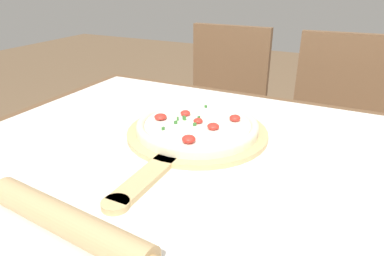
{
  "coord_description": "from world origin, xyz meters",
  "views": [
    {
      "loc": [
        0.28,
        -0.6,
        1.12
      ],
      "look_at": [
        -0.04,
        0.06,
        0.79
      ],
      "focal_mm": 32.0,
      "sensor_mm": 36.0,
      "label": 1
    }
  ],
  "objects_px": {
    "chair_right": "(335,127)",
    "chair_left": "(222,108)",
    "pizza": "(197,125)",
    "rolling_pin": "(67,221)",
    "pizza_peel": "(194,136)"
  },
  "relations": [
    {
      "from": "chair_right",
      "to": "chair_left",
      "type": "bearing_deg",
      "value": 176.24
    },
    {
      "from": "pizza",
      "to": "chair_left",
      "type": "height_order",
      "value": "chair_left"
    },
    {
      "from": "pizza",
      "to": "rolling_pin",
      "type": "distance_m",
      "value": 0.41
    },
    {
      "from": "chair_left",
      "to": "pizza_peel",
      "type": "bearing_deg",
      "value": -73.97
    },
    {
      "from": "chair_left",
      "to": "rolling_pin",
      "type": "bearing_deg",
      "value": -80.28
    },
    {
      "from": "rolling_pin",
      "to": "pizza",
      "type": "bearing_deg",
      "value": 86.76
    },
    {
      "from": "pizza_peel",
      "to": "chair_right",
      "type": "bearing_deg",
      "value": 69.98
    },
    {
      "from": "pizza",
      "to": "pizza_peel",
      "type": "bearing_deg",
      "value": -90.07
    },
    {
      "from": "pizza",
      "to": "rolling_pin",
      "type": "relative_size",
      "value": 0.73
    },
    {
      "from": "pizza_peel",
      "to": "chair_right",
      "type": "relative_size",
      "value": 0.57
    },
    {
      "from": "pizza",
      "to": "rolling_pin",
      "type": "xyz_separation_m",
      "value": [
        -0.02,
        -0.41,
        -0.0
      ]
    },
    {
      "from": "pizza",
      "to": "chair_right",
      "type": "distance_m",
      "value": 0.86
    },
    {
      "from": "rolling_pin",
      "to": "chair_left",
      "type": "distance_m",
      "value": 1.22
    },
    {
      "from": "pizza",
      "to": "chair_right",
      "type": "relative_size",
      "value": 0.33
    },
    {
      "from": "rolling_pin",
      "to": "chair_right",
      "type": "bearing_deg",
      "value": 75.24
    }
  ]
}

